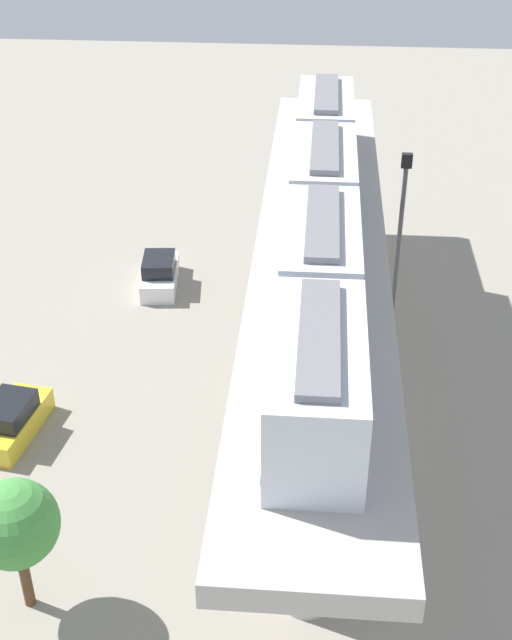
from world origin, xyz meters
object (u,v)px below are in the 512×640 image
Objects in this scene: train at (322,220)px; parked_car_white at (160,274)px; tree_near_viaduct at (14,525)px; signal_post at (398,253)px; parked_car_yellow at (12,420)px.

train is 15.86m from parked_car_white.
tree_near_viaduct is (9.16, 10.95, -5.57)m from train.
train reaches higher than signal_post.
signal_post is (-3.40, -4.30, -3.53)m from train.
signal_post is at bearing -129.48° from tree_near_viaduct.
signal_post reaches higher than parked_car_yellow.
train is 5.41× the size of tree_near_viaduct.
parked_car_yellow is at bearing -68.60° from tree_near_viaduct.
train is at bearing -160.10° from parked_car_yellow.
tree_near_viaduct is at bearing 120.01° from parked_car_yellow.
tree_near_viaduct is 0.50× the size of signal_post.
parked_car_white is at bearing -26.97° from signal_post.
parked_car_yellow is 0.87× the size of tree_near_viaduct.
parked_car_yellow is 17.95m from signal_post.
tree_near_viaduct is at bearing 50.52° from signal_post.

